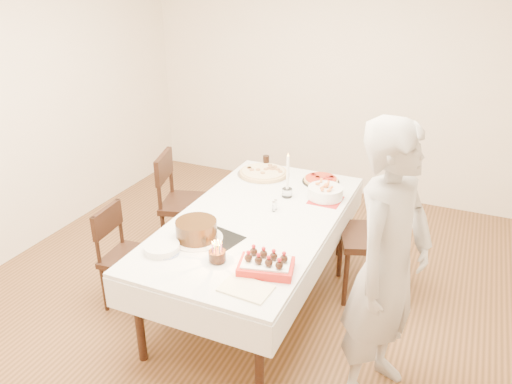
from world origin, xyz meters
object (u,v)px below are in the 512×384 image
at_px(person, 388,268).
at_px(pasta_bowl, 325,192).
at_px(dining_table, 256,260).
at_px(pizza_white, 263,173).
at_px(layer_cake, 196,230).
at_px(taper_candle, 288,175).
at_px(cola_glass, 266,161).
at_px(chair_left_dessert, 131,258).
at_px(pizza_pepperoni, 321,180).
at_px(chair_left_savory, 188,204).
at_px(strawberry_box, 266,265).
at_px(birthday_cake, 217,251).
at_px(chair_right_savory, 371,237).

height_order(person, pasta_bowl, person).
bearing_deg(dining_table, pizza_white, 109.32).
bearing_deg(layer_cake, pasta_bowl, 58.12).
relative_size(taper_candle, cola_glass, 3.48).
relative_size(pasta_bowl, layer_cake, 0.78).
height_order(chair_left_dessert, pizza_pepperoni, chair_left_dessert).
bearing_deg(layer_cake, taper_candle, 70.01).
relative_size(chair_left_savory, taper_candle, 2.53).
distance_m(dining_table, chair_left_dessert, 0.97).
distance_m(taper_candle, strawberry_box, 1.12).
xyz_separation_m(pizza_white, taper_candle, (0.36, -0.35, 0.17)).
bearing_deg(person, strawberry_box, 116.67).
bearing_deg(person, birthday_cake, 115.25).
relative_size(chair_left_dessert, pizza_pepperoni, 2.55).
xyz_separation_m(chair_left_savory, pizza_pepperoni, (1.13, 0.39, 0.29)).
height_order(dining_table, person, person).
relative_size(pizza_pepperoni, birthday_cake, 2.54).
bearing_deg(cola_glass, strawberry_box, -67.13).
xyz_separation_m(chair_left_dessert, taper_candle, (0.96, 0.87, 0.53)).
bearing_deg(chair_left_savory, pasta_bowl, 167.42).
relative_size(person, birthday_cake, 14.00).
height_order(chair_right_savory, layer_cake, chair_right_savory).
bearing_deg(chair_left_savory, dining_table, 136.29).
distance_m(dining_table, layer_cake, 0.69).
bearing_deg(birthday_cake, chair_left_savory, 129.07).
relative_size(dining_table, pasta_bowl, 7.50).
relative_size(pasta_bowl, cola_glass, 2.58).
bearing_deg(chair_left_savory, pizza_pepperoni, -177.59).
relative_size(pasta_bowl, birthday_cake, 2.22).
xyz_separation_m(pizza_white, birthday_cake, (0.29, -1.45, 0.05)).
distance_m(chair_left_dessert, strawberry_box, 1.29).
bearing_deg(chair_left_dessert, strawberry_box, 165.35).
relative_size(chair_right_savory, person, 0.57).
xyz_separation_m(chair_right_savory, birthday_cake, (-0.78, -1.14, 0.31)).
distance_m(chair_left_dessert, pasta_bowl, 1.63).
relative_size(layer_cake, birthday_cake, 2.84).
height_order(chair_left_savory, taper_candle, taper_candle).
xyz_separation_m(chair_right_savory, cola_glass, (-1.13, 0.51, 0.29)).
bearing_deg(person, pasta_bowl, 50.97).
bearing_deg(chair_left_dessert, pizza_pepperoni, -136.65).
relative_size(chair_left_savory, layer_cake, 2.66).
height_order(pasta_bowl, taper_candle, taper_candle).
distance_m(pizza_white, pizza_pepperoni, 0.53).
bearing_deg(pasta_bowl, pizza_white, 159.18).
distance_m(dining_table, chair_left_savory, 1.00).
distance_m(pizza_white, taper_candle, 0.53).
relative_size(pizza_pepperoni, layer_cake, 0.89).
height_order(chair_left_savory, pizza_pepperoni, chair_left_savory).
xyz_separation_m(pizza_pepperoni, layer_cake, (-0.50, -1.31, 0.05)).
distance_m(taper_candle, cola_glass, 0.70).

